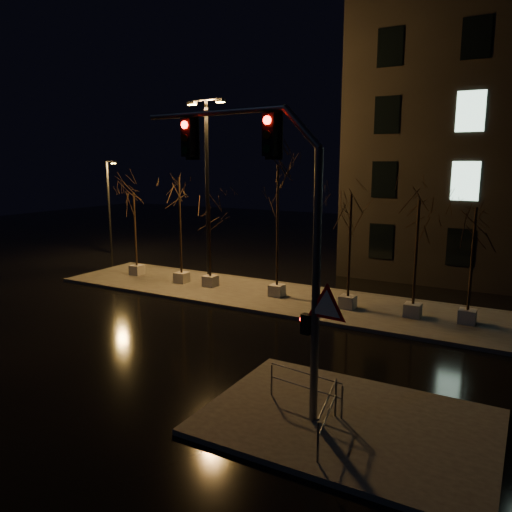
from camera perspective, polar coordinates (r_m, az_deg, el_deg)
The scene contains 15 objects.
ground at distance 19.38m, azimuth -7.70°, elevation -8.75°, with size 90.00×90.00×0.00m, color black.
median at distance 24.19m, azimuth 0.86°, elevation -4.50°, with size 22.00×5.00×0.15m, color #413E3A.
sidewalk_corner at distance 13.24m, azimuth 10.41°, elevation -18.16°, with size 7.00×5.00×0.15m, color #413E3A.
tree_0 at distance 28.41m, azimuth -13.74°, elevation 5.00°, with size 1.80×1.80×4.73m.
tree_1 at distance 25.97m, azimuth -8.74°, elevation 6.20°, with size 1.80×1.80×5.65m.
tree_2 at distance 25.13m, azimuth -5.35°, elevation 3.86°, with size 1.80×1.80×4.34m.
tree_3 at distance 23.00m, azimuth 2.49°, elevation 7.04°, with size 1.80×1.80×6.33m.
tree_4 at distance 21.47m, azimuth 10.75°, elevation 4.08°, with size 1.80×1.80×5.09m.
tree_5 at distance 20.92m, azimuth 18.00°, elevation 3.24°, with size 1.80×1.80×4.94m.
tree_6 at distance 20.83m, azimuth 23.66°, elevation 2.35°, with size 1.80×1.80×4.71m.
traffic_signal_mast at distance 12.19m, azimuth 1.93°, elevation 4.61°, with size 6.19×0.81×7.59m.
streetlight_main at distance 25.33m, azimuth -5.59°, elevation 8.59°, with size 2.32×0.54×9.29m.
streetlight_far at distance 36.56m, azimuth -16.40°, elevation 5.82°, with size 1.25×0.56×6.50m.
guard_rail_a at distance 13.40m, azimuth 5.64°, elevation -14.37°, with size 2.16×0.34×0.94m.
guard_rail_b at distance 12.10m, azimuth 8.20°, elevation -17.16°, with size 0.41×2.09×1.00m.
Camera 1 is at (11.07, -14.55, 6.44)m, focal length 35.00 mm.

